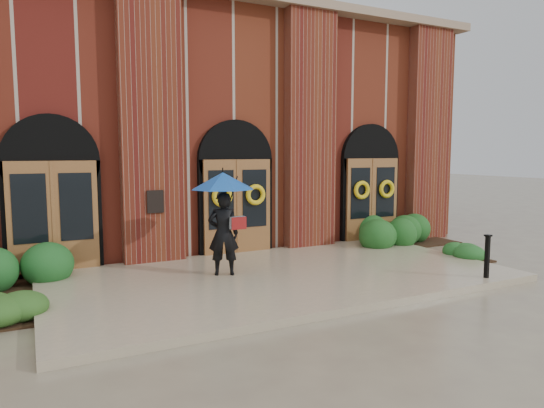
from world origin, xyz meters
TOP-DOWN VIEW (x-y plane):
  - ground at (0.00, 0.00)m, footprint 90.00×90.00m
  - landing at (0.00, 0.15)m, footprint 10.00×5.30m
  - church_building at (0.00, 8.78)m, footprint 16.20×12.53m
  - man_with_umbrella at (-1.21, 0.61)m, footprint 1.83×1.83m
  - metal_post at (3.74, -2.18)m, footprint 0.14×0.14m
  - hedge_wall_right at (5.20, 2.20)m, footprint 3.38×1.35m
  - hedge_front_left at (-5.10, 0.00)m, footprint 1.32×1.13m
  - hedge_front_right at (5.10, -0.22)m, footprint 1.23×1.06m

SIDE VIEW (x-z plane):
  - ground at x=0.00m, z-range 0.00..0.00m
  - landing at x=0.00m, z-range 0.00..0.15m
  - hedge_front_right at x=5.10m, z-range 0.00..0.44m
  - hedge_front_left at x=-5.10m, z-range 0.00..0.47m
  - hedge_wall_right at x=5.20m, z-range 0.00..0.87m
  - metal_post at x=3.74m, z-range 0.17..1.11m
  - man_with_umbrella at x=-1.21m, z-range 0.60..2.86m
  - church_building at x=0.00m, z-range 0.00..7.00m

